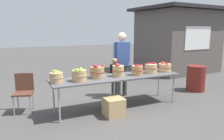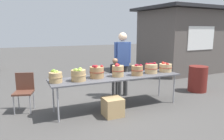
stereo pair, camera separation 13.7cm
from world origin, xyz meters
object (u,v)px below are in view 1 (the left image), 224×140
trash_barrel (196,78)px  apple_basket_red_2 (137,70)px  apple_basket_green_1 (79,75)px  apple_basket_red_1 (118,70)px  folding_chair (24,90)px  produce_crate (114,107)px  apple_basket_red_0 (97,72)px  market_table (118,78)px  apple_basket_red_4 (165,67)px  apple_basket_green_0 (56,77)px  child_customer (115,75)px  apple_basket_red_3 (151,68)px  vendor_adult (122,59)px

trash_barrel → apple_basket_red_2: bearing=-171.9°
apple_basket_green_1 → apple_basket_red_1: size_ratio=1.06×
apple_basket_red_1 → folding_chair: 2.16m
folding_chair → produce_crate: (1.70, -1.10, -0.31)m
apple_basket_red_0 → produce_crate: bearing=-70.6°
folding_chair → apple_basket_red_2: bearing=0.0°
market_table → produce_crate: 0.74m
folding_chair → apple_basket_green_1: bearing=-17.5°
trash_barrel → apple_basket_red_0: bearing=-176.7°
apple_basket_red_4 → apple_basket_green_1: bearing=-178.0°
folding_chair → apple_basket_red_0: bearing=-5.0°
apple_basket_green_0 → apple_basket_red_1: size_ratio=0.94×
apple_basket_green_1 → apple_basket_red_1: 0.95m
apple_basket_green_0 → apple_basket_red_0: (0.92, 0.05, 0.02)m
apple_basket_red_1 → apple_basket_red_4: bearing=1.1°
apple_basket_red_2 → child_customer: (-0.25, 0.72, -0.24)m
apple_basket_green_1 → apple_basket_red_4: bearing=2.0°
apple_basket_red_1 → apple_basket_red_2: size_ratio=1.06×
apple_basket_red_1 → child_customer: bearing=70.5°
apple_basket_red_4 → trash_barrel: (1.39, 0.23, -0.48)m
apple_basket_green_0 → apple_basket_red_3: 2.34m
apple_basket_red_0 → apple_basket_red_4: bearing=-1.2°
produce_crate → apple_basket_red_3: bearing=19.5°
apple_basket_red_2 → child_customer: child_customer is taller
market_table → child_customer: (0.24, 0.64, -0.08)m
apple_basket_red_2 → apple_basket_red_4: bearing=6.0°
apple_basket_red_4 → child_customer: child_customer is taller
apple_basket_red_0 → trash_barrel: bearing=3.3°
apple_basket_red_0 → child_customer: child_customer is taller
market_table → vendor_adult: vendor_adult is taller
apple_basket_green_1 → child_customer: bearing=31.0°
apple_basket_green_1 → apple_basket_red_0: bearing=15.0°
apple_basket_red_3 → vendor_adult: size_ratio=0.19×
apple_basket_red_1 → vendor_adult: (0.51, 0.77, 0.14)m
apple_basket_red_4 → produce_crate: (-1.70, -0.45, -0.66)m
folding_chair → apple_basket_red_1: bearing=-1.8°
folding_chair → apple_basket_green_0: bearing=-30.6°
child_customer → folding_chair: bearing=-6.5°
apple_basket_red_2 → folding_chair: apple_basket_red_2 is taller
apple_basket_green_0 → produce_crate: apple_basket_green_0 is taller
vendor_adult → folding_chair: 2.58m
apple_basket_green_0 → folding_chair: (-0.61, 0.65, -0.36)m
market_table → folding_chair: bearing=161.8°
apple_basket_red_3 → child_customer: bearing=137.5°
apple_basket_red_3 → folding_chair: size_ratio=0.38×
apple_basket_green_0 → folding_chair: 0.96m
apple_basket_green_0 → apple_basket_red_0: size_ratio=0.86×
market_table → child_customer: bearing=69.5°
market_table → vendor_adult: 0.98m
apple_basket_red_3 → produce_crate: size_ratio=0.83×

